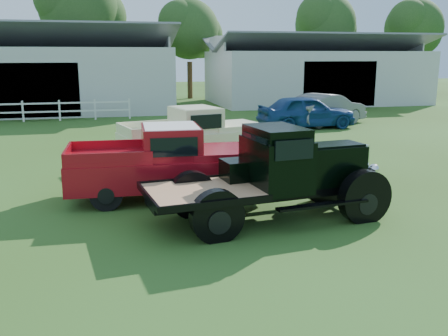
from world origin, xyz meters
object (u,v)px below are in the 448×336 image
object	(u,v)px
vintage_flatbed	(271,174)
red_pickup	(167,162)
misc_car_blue	(306,112)
white_pickup	(193,136)
misc_car_grey	(326,109)

from	to	relation	value
vintage_flatbed	red_pickup	bearing A→B (deg)	124.06
misc_car_blue	white_pickup	bearing A→B (deg)	132.72
white_pickup	red_pickup	bearing A→B (deg)	-122.52
red_pickup	white_pickup	bearing A→B (deg)	73.68
red_pickup	misc_car_blue	size ratio (longest dim) A/B	1.07
vintage_flatbed	misc_car_blue	world-z (taller)	vintage_flatbed
red_pickup	misc_car_grey	world-z (taller)	red_pickup
red_pickup	vintage_flatbed	bearing A→B (deg)	-46.42
vintage_flatbed	misc_car_blue	xyz separation A→B (m)	(6.68, 13.67, -0.23)
red_pickup	white_pickup	xyz separation A→B (m)	(1.48, 4.25, -0.02)
red_pickup	misc_car_blue	bearing A→B (deg)	54.91
misc_car_blue	red_pickup	bearing A→B (deg)	140.97
vintage_flatbed	white_pickup	xyz separation A→B (m)	(-0.61, 6.67, -0.13)
red_pickup	misc_car_grey	distance (m)	16.01
white_pickup	misc_car_blue	xyz separation A→B (m)	(7.28, 6.99, -0.11)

